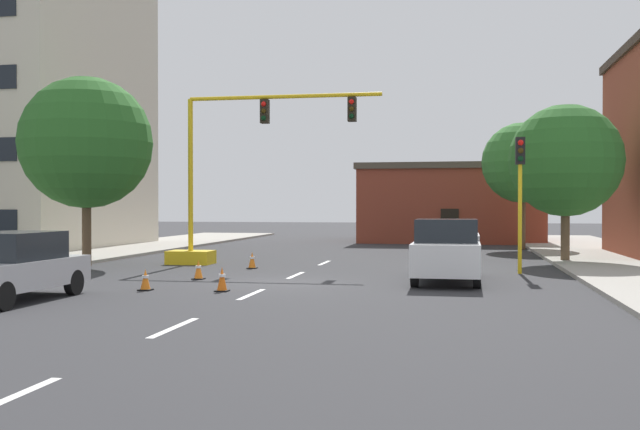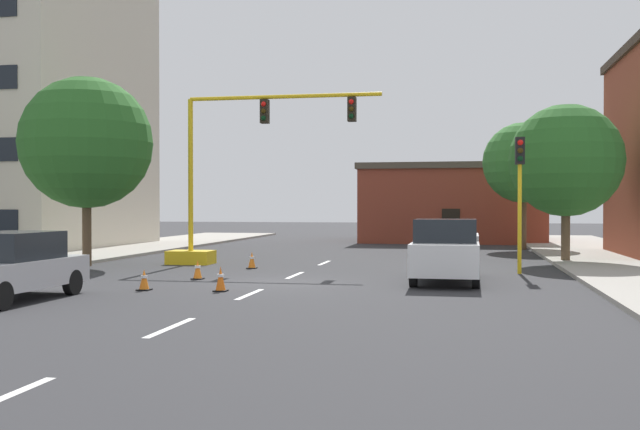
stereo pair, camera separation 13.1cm
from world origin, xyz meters
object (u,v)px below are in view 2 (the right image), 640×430
Objects in this scene: tree_right_mid at (566,161)px; tree_right_far at (523,163)px; traffic_cone_roadside_c at (252,260)px; pickup_truck_white at (446,251)px; tree_left_near at (86,143)px; traffic_cone_roadside_b at (198,270)px; traffic_cone_roadside_a at (221,279)px; sedan_silver_near_left at (11,266)px; traffic_light_pole_right at (520,173)px; traffic_cone_roadside_d at (144,280)px; traffic_signal_gantry at (216,210)px.

tree_right_far reaches higher than tree_right_mid.
pickup_truck_white is at bearing -25.05° from traffic_cone_roadside_c.
tree_left_near is 1.38× the size of pickup_truck_white.
tree_right_mid is 16.13m from traffic_cone_roadside_b.
traffic_cone_roadside_a is at bearing -131.58° from tree_right_mid.
pickup_truck_white reaches higher than sedan_silver_near_left.
pickup_truck_white is (-2.47, -3.17, -2.55)m from traffic_light_pole_right.
tree_right_mid is 10.92× the size of traffic_cone_roadside_d.
traffic_signal_gantry is at bearing 103.16° from traffic_cone_roadside_b.
sedan_silver_near_left is (-15.36, -15.25, -3.37)m from tree_right_mid.
traffic_cone_roadside_b is at bearing -98.01° from traffic_cone_roadside_c.
tree_left_near is 11.65× the size of traffic_cone_roadside_c.
traffic_light_pole_right is 0.73× the size of tree_right_mid.
sedan_silver_near_left is 6.68m from traffic_cone_roadside_b.
traffic_signal_gantry is 9.69m from traffic_cone_roadside_a.
tree_left_near is at bearing -141.05° from tree_right_far.
traffic_light_pole_right reaches higher than traffic_cone_roadside_a.
traffic_signal_gantry is 1.93× the size of sedan_silver_near_left.
traffic_light_pole_right is 11.63m from traffic_cone_roadside_b.
tree_right_far reaches higher than sedan_silver_near_left.
tree_left_near is at bearing -160.41° from traffic_signal_gantry.
pickup_truck_white is at bearing -101.93° from tree_right_far.
tree_left_near is at bearing 166.63° from pickup_truck_white.
traffic_cone_roadside_d is (2.29, 2.84, -0.59)m from sedan_silver_near_left.
traffic_signal_gantry is 14.48× the size of traffic_cone_roadside_d.
traffic_signal_gantry is 13.61× the size of traffic_cone_roadside_c.
traffic_cone_roadside_b is 1.05× the size of traffic_cone_roadside_d.
tree_right_far is at bearing 38.95° from tree_left_near.
traffic_signal_gantry reaches higher than traffic_cone_roadside_a.
pickup_truck_white is 8.04m from traffic_cone_roadside_b.
traffic_cone_roadside_b is at bearing 120.54° from traffic_cone_roadside_a.
tree_left_near reaches higher than traffic_cone_roadside_d.
traffic_cone_roadside_b is (-10.44, -3.97, -3.22)m from traffic_light_pole_right.
tree_right_far is 1.53× the size of sedan_silver_near_left.
tree_right_far is at bearing 57.80° from traffic_cone_roadside_b.
traffic_cone_roadside_b is at bearing -174.27° from pickup_truck_white.
traffic_cone_roadside_c is (3.28, 10.34, -0.57)m from sedan_silver_near_left.
traffic_light_pole_right is at bearing -9.15° from traffic_signal_gantry.
traffic_cone_roadside_a is at bearing -147.71° from pickup_truck_white.
traffic_cone_roadside_b is (-11.74, -18.64, -4.41)m from tree_right_far.
tree_right_mid reaches higher than traffic_light_pole_right.
pickup_truck_white is 8.43× the size of traffic_cone_roadside_c.
traffic_light_pole_right is at bearing -113.33° from tree_right_mid.
tree_right_mid reaches higher than pickup_truck_white.
traffic_signal_gantry is 12.10m from sedan_silver_near_left.
traffic_cone_roadside_c is (1.97, -1.62, -1.91)m from traffic_signal_gantry.
traffic_light_pole_right is at bearing 20.80° from traffic_cone_roadside_b.
traffic_cone_roadside_d is at bearing -97.49° from traffic_cone_roadside_c.
tree_right_far reaches higher than traffic_cone_roadside_a.
tree_left_near is 11.82× the size of traffic_cone_roadside_b.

